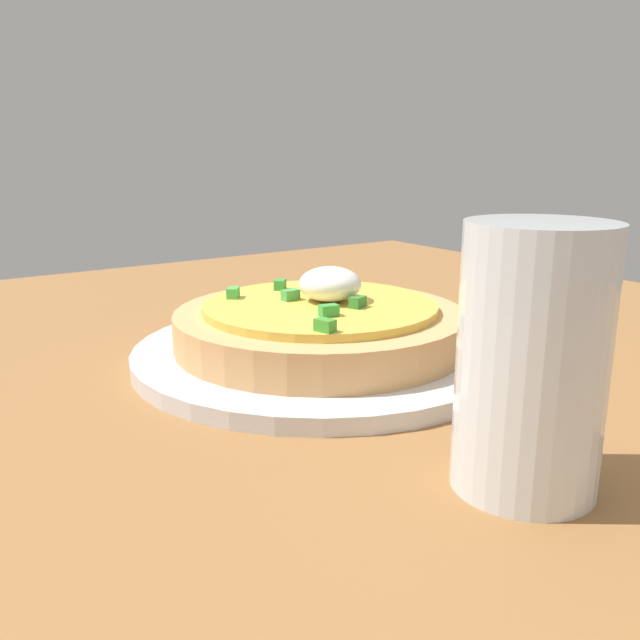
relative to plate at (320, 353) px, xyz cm
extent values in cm
cube|color=olive|center=(3.69, 3.96, -1.59)|extent=(104.05, 89.23, 2.01)
cylinder|color=silver|center=(0.00, 0.00, 0.00)|extent=(28.07, 28.07, 1.18)
cylinder|color=tan|center=(0.00, 0.00, 1.96)|extent=(21.79, 21.79, 2.74)
cylinder|color=gold|center=(0.00, 0.00, 3.63)|extent=(17.49, 17.49, 0.60)
ellipsoid|color=white|center=(-0.10, 0.99, 5.22)|extent=(4.71, 4.71, 2.60)
cube|color=#337E2F|center=(2.78, 1.39, 4.32)|extent=(1.22, 1.49, 0.80)
cube|color=green|center=(-5.16, -4.57, 4.32)|extent=(1.50, 1.43, 0.80)
cube|color=#4BBB4D|center=(-3.93, 4.22, 4.32)|extent=(1.50, 1.29, 0.80)
cube|color=#48A84F|center=(-1.99, -1.35, 4.32)|extent=(0.86, 1.32, 0.80)
cube|color=green|center=(3.91, -1.81, 4.32)|extent=(1.01, 1.40, 0.80)
cube|color=green|center=(-5.78, 0.03, 4.32)|extent=(1.48, 1.46, 0.80)
cube|color=green|center=(6.74, -4.25, 4.32)|extent=(1.44, 1.11, 0.80)
cylinder|color=silver|center=(21.41, -2.95, 5.73)|extent=(6.84, 6.84, 12.64)
cylinder|color=beige|center=(21.41, -2.95, 2.73)|extent=(6.01, 6.01, 5.84)
camera|label=1|loc=(39.74, -27.34, 15.16)|focal=37.28mm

